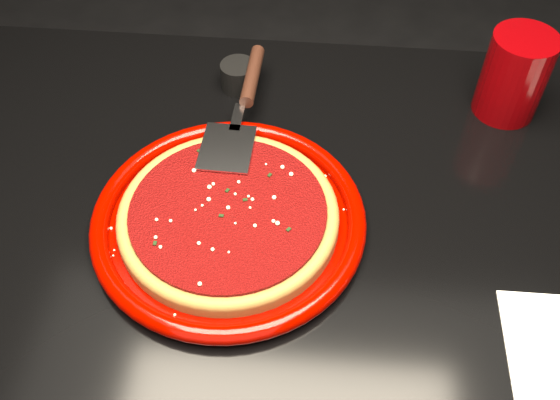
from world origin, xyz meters
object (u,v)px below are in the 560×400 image
(table, at_px, (283,374))
(ramekin, at_px, (238,76))
(pizza_server, at_px, (242,107))
(cup, at_px, (514,75))
(plate, at_px, (229,219))

(table, relative_size, ramekin, 22.92)
(table, xyz_separation_m, pizza_server, (-0.07, 0.19, 0.42))
(cup, bearing_deg, plate, -145.98)
(plate, bearing_deg, table, -15.42)
(plate, relative_size, pizza_server, 1.17)
(table, relative_size, cup, 9.71)
(plate, height_order, ramekin, ramekin)
(table, distance_m, ramekin, 0.49)
(pizza_server, bearing_deg, ramekin, 102.68)
(pizza_server, height_order, ramekin, pizza_server)
(pizza_server, xyz_separation_m, cup, (0.37, 0.08, 0.02))
(pizza_server, distance_m, cup, 0.38)
(plate, bearing_deg, cup, 34.02)
(pizza_server, relative_size, ramekin, 5.48)
(pizza_server, relative_size, cup, 2.32)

